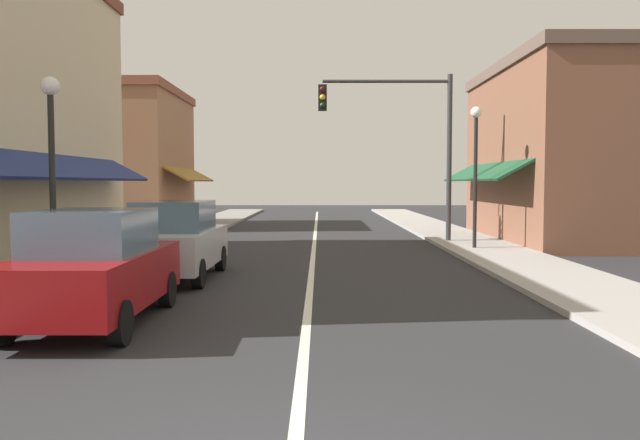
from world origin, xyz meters
The scene contains 11 objects.
ground_plane centered at (0.00, 18.00, 0.00)m, with size 80.00×80.00×0.00m, color #28282B.
sidewalk_left centered at (-5.50, 18.00, 0.06)m, with size 2.60×56.00×0.12m, color gray.
sidewalk_right centered at (5.50, 18.00, 0.06)m, with size 2.60×56.00×0.12m, color #A39E99.
lane_center_stripe centered at (0.00, 18.00, 0.00)m, with size 0.14×52.00×0.01m, color silver.
storefront_right_block centered at (9.69, 20.00, 3.31)m, with size 7.09×10.20×6.61m.
storefront_far_left centered at (-9.06, 28.00, 3.40)m, with size 5.84×8.20×6.78m.
parked_car_nearest_left centered at (-3.27, 5.90, 0.88)m, with size 1.80×4.11×1.77m.
parked_car_second_left centered at (-3.07, 10.58, 0.88)m, with size 1.82×4.12×1.77m.
traffic_signal_mast_arm centered at (3.23, 18.96, 4.06)m, with size 4.74×0.50×6.00m.
street_lamp_left_near centered at (-5.00, 8.61, 2.90)m, with size 0.36×0.36×4.23m.
street_lamp_right_mid centered at (5.12, 16.45, 3.10)m, with size 0.36×0.36×4.57m.
Camera 1 is at (0.21, -3.94, 2.19)m, focal length 36.18 mm.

